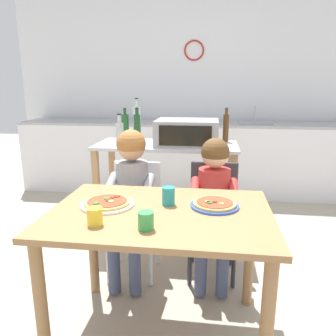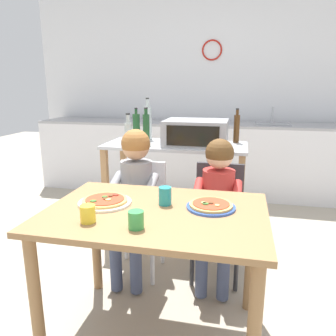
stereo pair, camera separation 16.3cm
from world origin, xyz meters
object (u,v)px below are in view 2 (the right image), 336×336
Objects in this scene: drinking_cup_teal at (165,196)px; dining_chair_right at (218,212)px; toaster_oven at (196,133)px; child_in_grey_shirt at (134,186)px; drinking_cup_green at (136,220)px; pizza_plate_blue_rimmed at (211,206)px; child_in_red_shirt at (217,195)px; bottle_dark_olive_oil at (128,133)px; dining_chair_left at (140,209)px; drinking_cup_yellow at (88,214)px; bottle_squat_spirits at (237,128)px; bottle_brown_beer at (148,123)px; dining_table at (155,231)px; bottle_tall_green_wine at (136,126)px; bottle_clear_vinegar at (146,129)px; pizza_plate_white at (105,201)px; kitchen_island_cart at (175,177)px.

dining_chair_right is at bearing 68.11° from drinking_cup_teal.
dining_chair_right is (0.23, -0.46, -0.51)m from toaster_oven.
drinking_cup_green is (0.26, -0.76, 0.09)m from child_in_grey_shirt.
child_in_red_shirt is at bearing 89.98° from pizza_plate_blue_rimmed.
bottle_dark_olive_oil is 0.33× the size of dining_chair_left.
toaster_oven is 6.21× the size of drinking_cup_yellow.
bottle_squat_spirits reaches higher than pizza_plate_blue_rimmed.
child_in_grey_shirt is at bearing -117.98° from toaster_oven.
bottle_brown_beer is (-0.47, 0.19, 0.05)m from toaster_oven.
child_in_grey_shirt is at bearing 118.63° from dining_table.
bottle_tall_green_wine is at bearing 107.72° from drinking_cup_green.
bottle_clear_vinegar is 0.38× the size of dining_chair_left.
drinking_cup_teal is at bearing 79.84° from drinking_cup_green.
bottle_brown_beer reaches higher than dining_chair_left.
pizza_plate_white and pizza_plate_blue_rimmed have the same top height.
toaster_oven is at bearing 19.90° from bottle_dark_olive_oil.
kitchen_island_cart is 2.34× the size of toaster_oven.
drinking_cup_green is at bearing -45.34° from pizza_plate_white.
kitchen_island_cart is 14.59× the size of drinking_cup_green.
child_in_red_shirt is at bearing -6.77° from dining_chair_left.
bottle_clear_vinegar is at bearing 94.09° from drinking_cup_yellow.
bottle_squat_spirits is 1.33m from drinking_cup_teal.
drinking_cup_yellow is (0.02, -0.75, 0.09)m from child_in_grey_shirt.
bottle_tall_green_wine is 0.28× the size of child_in_red_shirt.
drinking_cup_yellow is at bearing -80.00° from bottle_dark_olive_oil.
drinking_cup_teal reaches higher than dining_chair_left.
pizza_plate_white is at bearing -79.56° from bottle_tall_green_wine.
bottle_dark_olive_oil is (-0.35, -0.20, 0.40)m from kitchen_island_cart.
drinking_cup_teal is at bearing 9.82° from pizza_plate_white.
drinking_cup_teal is at bearing -60.04° from dining_chair_left.
bottle_squat_spirits is 1.15× the size of pizza_plate_blue_rimmed.
pizza_plate_blue_rimmed is 2.62× the size of drinking_cup_teal.
pizza_plate_white is 2.94× the size of drinking_cup_teal.
bottle_brown_beer is 1.47× the size of pizza_plate_blue_rimmed.
child_in_red_shirt is 3.92× the size of pizza_plate_blue_rimmed.
kitchen_island_cart is 1.17m from pizza_plate_blue_rimmed.
bottle_dark_olive_oil reaches higher than child_in_grey_shirt.
bottle_clear_vinegar reaches higher than bottle_squat_spirits.
dining_table is 4.42× the size of pizza_plate_blue_rimmed.
bottle_dark_olive_oil reaches higher than dining_table.
bottle_squat_spirits reaches higher than pizza_plate_white.
toaster_oven is at bearing 111.78° from child_in_red_shirt.
kitchen_island_cart is 1.12m from drinking_cup_teal.
pizza_plate_blue_rimmed is (0.57, -0.44, 0.07)m from child_in_grey_shirt.
child_in_red_shirt is 12.18× the size of drinking_cup_yellow.
pizza_plate_white is at bearing -136.09° from child_in_red_shirt.
pizza_plate_blue_rimmed is (0.23, -1.07, -0.23)m from toaster_oven.
bottle_clear_vinegar is (0.17, -0.27, 0.01)m from bottle_tall_green_wine.
dining_chair_right is 0.67m from pizza_plate_blue_rimmed.
toaster_oven is at bearing 102.22° from pizza_plate_blue_rimmed.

